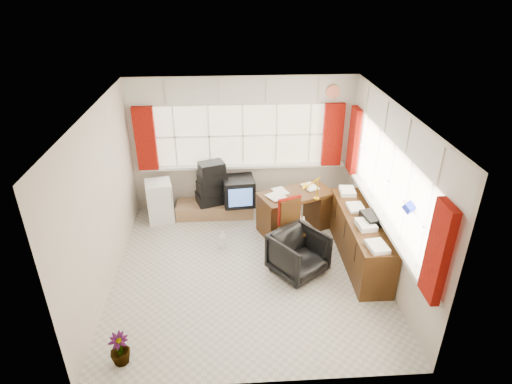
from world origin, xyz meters
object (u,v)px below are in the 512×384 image
desk_lamp (318,184)px  credenza (360,238)px  office_chair (298,254)px  crt_tv (239,191)px  tv_bench (215,209)px  radiator (293,235)px  desk (295,209)px  task_chair (292,225)px  mini_fridge (160,201)px

desk_lamp → credenza: size_ratio=0.20×
office_chair → crt_tv: bearing=78.7°
credenza → tv_bench: credenza is taller
radiator → crt_tv: crt_tv is taller
credenza → desk_lamp: bearing=128.5°
desk_lamp → credenza: 1.08m
credenza → tv_bench: 2.75m
desk → task_chair: 0.71m
desk → tv_bench: 1.55m
desk → credenza: size_ratio=0.69×
desk → office_chair: 1.22m
desk → crt_tv: size_ratio=2.30×
task_chair → tv_bench: task_chair is taller
credenza → task_chair: bearing=166.5°
crt_tv → task_chair: bearing=-56.7°
crt_tv → radiator: bearing=-51.0°
office_chair → radiator: office_chair is taller
radiator → tv_bench: radiator is taller
credenza → mini_fridge: size_ratio=2.65×
desk_lamp → radiator: bearing=-144.5°
crt_tv → mini_fridge: mini_fridge is taller
mini_fridge → tv_bench: bearing=6.7°
tv_bench → mini_fridge: bearing=-173.3°
desk → crt_tv: 1.11m
desk_lamp → task_chair: desk_lamp is taller
task_chair → crt_tv: task_chair is taller
desk_lamp → tv_bench: (-1.72, 0.81, -0.87)m
crt_tv → tv_bench: bearing=173.7°
credenza → tv_bench: size_ratio=1.43×
desk → task_chair: (-0.16, -0.69, 0.11)m
desk → tv_bench: size_ratio=0.98×
credenza → mini_fridge: 3.54m
office_chair → crt_tv: 1.95m
crt_tv → mini_fridge: bearing=-177.4°
desk → crt_tv: bearing=150.8°
crt_tv → mini_fridge: 1.43m
desk_lamp → tv_bench: 2.09m
credenza → mini_fridge: credenza is taller
task_chair → credenza: 1.06m
radiator → credenza: 1.07m
desk → task_chair: task_chair is taller
office_chair → credenza: bearing=-21.0°
office_chair → radiator: size_ratio=1.35×
radiator → tv_bench: (-1.31, 1.11, -0.09)m
office_chair → tv_bench: 2.22m
task_chair → credenza: size_ratio=0.48×
radiator → tv_bench: bearing=139.7°
desk_lamp → crt_tv: 1.56m
tv_bench → crt_tv: crt_tv is taller
credenza → crt_tv: credenza is taller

